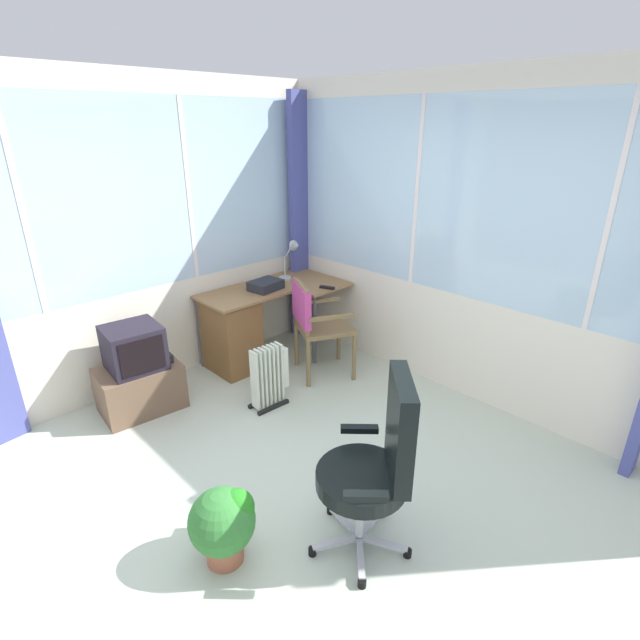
{
  "coord_description": "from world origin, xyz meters",
  "views": [
    {
      "loc": [
        -1.51,
        -1.65,
        2.25
      ],
      "look_at": [
        0.87,
        0.8,
        0.83
      ],
      "focal_mm": 26.79,
      "sensor_mm": 36.0,
      "label": 1
    }
  ],
  "objects_px": {
    "desk_lamp": "(293,253)",
    "paper_tray": "(266,285)",
    "desk": "(237,329)",
    "wooden_armchair": "(312,317)",
    "tv_on_stand": "(138,374)",
    "office_chair": "(379,459)",
    "potted_plant": "(224,522)",
    "space_heater": "(270,376)",
    "tv_remote": "(327,288)"
  },
  "relations": [
    {
      "from": "wooden_armchair",
      "to": "potted_plant",
      "type": "distance_m",
      "value": 2.18
    },
    {
      "from": "tv_remote",
      "to": "wooden_armchair",
      "type": "xyz_separation_m",
      "value": [
        -0.37,
        -0.17,
        -0.15
      ]
    },
    {
      "from": "paper_tray",
      "to": "tv_on_stand",
      "type": "relative_size",
      "value": 0.4
    },
    {
      "from": "tv_on_stand",
      "to": "tv_remote",
      "type": "bearing_deg",
      "value": -12.16
    },
    {
      "from": "paper_tray",
      "to": "office_chair",
      "type": "distance_m",
      "value": 2.51
    },
    {
      "from": "potted_plant",
      "to": "desk_lamp",
      "type": "bearing_deg",
      "value": 40.93
    },
    {
      "from": "office_chair",
      "to": "tv_on_stand",
      "type": "bearing_deg",
      "value": 97.93
    },
    {
      "from": "tv_remote",
      "to": "tv_on_stand",
      "type": "xyz_separation_m",
      "value": [
        -1.81,
        0.39,
        -0.42
      ]
    },
    {
      "from": "desk_lamp",
      "to": "office_chair",
      "type": "xyz_separation_m",
      "value": [
        -1.48,
        -2.36,
        -0.41
      ]
    },
    {
      "from": "wooden_armchair",
      "to": "space_heater",
      "type": "height_order",
      "value": "wooden_armchair"
    },
    {
      "from": "tv_on_stand",
      "to": "potted_plant",
      "type": "distance_m",
      "value": 1.8
    },
    {
      "from": "paper_tray",
      "to": "wooden_armchair",
      "type": "xyz_separation_m",
      "value": [
        0.08,
        -0.57,
        -0.19
      ]
    },
    {
      "from": "office_chair",
      "to": "space_heater",
      "type": "relative_size",
      "value": 1.96
    },
    {
      "from": "paper_tray",
      "to": "tv_on_stand",
      "type": "bearing_deg",
      "value": -179.69
    },
    {
      "from": "paper_tray",
      "to": "office_chair",
      "type": "xyz_separation_m",
      "value": [
        -1.04,
        -2.27,
        -0.18
      ]
    },
    {
      "from": "paper_tray",
      "to": "desk",
      "type": "bearing_deg",
      "value": 169.92
    },
    {
      "from": "office_chair",
      "to": "potted_plant",
      "type": "height_order",
      "value": "office_chair"
    },
    {
      "from": "paper_tray",
      "to": "wooden_armchair",
      "type": "distance_m",
      "value": 0.6
    },
    {
      "from": "desk_lamp",
      "to": "tv_remote",
      "type": "distance_m",
      "value": 0.55
    },
    {
      "from": "office_chair",
      "to": "space_heater",
      "type": "bearing_deg",
      "value": 72.27
    },
    {
      "from": "desk",
      "to": "potted_plant",
      "type": "xyz_separation_m",
      "value": [
        -1.38,
        -1.83,
        -0.14
      ]
    },
    {
      "from": "paper_tray",
      "to": "office_chair",
      "type": "bearing_deg",
      "value": -114.59
    },
    {
      "from": "tv_remote",
      "to": "tv_on_stand",
      "type": "distance_m",
      "value": 1.89
    },
    {
      "from": "paper_tray",
      "to": "tv_on_stand",
      "type": "xyz_separation_m",
      "value": [
        -1.36,
        -0.01,
        -0.45
      ]
    },
    {
      "from": "wooden_armchair",
      "to": "tv_on_stand",
      "type": "height_order",
      "value": "wooden_armchair"
    },
    {
      "from": "potted_plant",
      "to": "desk",
      "type": "bearing_deg",
      "value": 52.91
    },
    {
      "from": "desk",
      "to": "potted_plant",
      "type": "bearing_deg",
      "value": -127.09
    },
    {
      "from": "tv_remote",
      "to": "potted_plant",
      "type": "xyz_separation_m",
      "value": [
        -2.15,
        -1.37,
        -0.49
      ]
    },
    {
      "from": "space_heater",
      "to": "paper_tray",
      "type": "bearing_deg",
      "value": 52.8
    },
    {
      "from": "desk_lamp",
      "to": "wooden_armchair",
      "type": "bearing_deg",
      "value": -118.52
    },
    {
      "from": "desk",
      "to": "paper_tray",
      "type": "xyz_separation_m",
      "value": [
        0.32,
        -0.06,
        0.38
      ]
    },
    {
      "from": "wooden_armchair",
      "to": "space_heater",
      "type": "bearing_deg",
      "value": -166.78
    },
    {
      "from": "wooden_armchair",
      "to": "tv_on_stand",
      "type": "relative_size",
      "value": 1.22
    },
    {
      "from": "wooden_armchair",
      "to": "office_chair",
      "type": "xyz_separation_m",
      "value": [
        -1.12,
        -1.71,
        0.01
      ]
    },
    {
      "from": "wooden_armchair",
      "to": "paper_tray",
      "type": "bearing_deg",
      "value": 98.21
    },
    {
      "from": "desk_lamp",
      "to": "paper_tray",
      "type": "relative_size",
      "value": 1.36
    },
    {
      "from": "tv_remote",
      "to": "wooden_armchair",
      "type": "height_order",
      "value": "wooden_armchair"
    },
    {
      "from": "space_heater",
      "to": "wooden_armchair",
      "type": "bearing_deg",
      "value": 13.22
    },
    {
      "from": "office_chair",
      "to": "tv_on_stand",
      "type": "height_order",
      "value": "office_chair"
    },
    {
      "from": "paper_tray",
      "to": "space_heater",
      "type": "height_order",
      "value": "paper_tray"
    },
    {
      "from": "desk_lamp",
      "to": "space_heater",
      "type": "xyz_separation_m",
      "value": [
        -0.98,
        -0.8,
        -0.73
      ]
    },
    {
      "from": "desk_lamp",
      "to": "tv_on_stand",
      "type": "bearing_deg",
      "value": -177.02
    },
    {
      "from": "paper_tray",
      "to": "desk_lamp",
      "type": "bearing_deg",
      "value": 11.14
    },
    {
      "from": "desk",
      "to": "tv_remote",
      "type": "bearing_deg",
      "value": -30.46
    },
    {
      "from": "desk_lamp",
      "to": "paper_tray",
      "type": "distance_m",
      "value": 0.5
    },
    {
      "from": "paper_tray",
      "to": "potted_plant",
      "type": "distance_m",
      "value": 2.51
    },
    {
      "from": "desk_lamp",
      "to": "space_heater",
      "type": "bearing_deg",
      "value": -140.75
    },
    {
      "from": "tv_remote",
      "to": "space_heater",
      "type": "height_order",
      "value": "tv_remote"
    },
    {
      "from": "desk",
      "to": "office_chair",
      "type": "distance_m",
      "value": 2.45
    },
    {
      "from": "potted_plant",
      "to": "wooden_armchair",
      "type": "bearing_deg",
      "value": 33.97
    }
  ]
}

